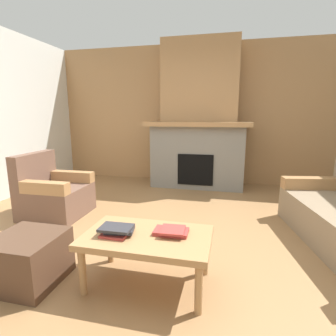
# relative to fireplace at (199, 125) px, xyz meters

# --- Properties ---
(ground) EXTENTS (9.00, 9.00, 0.00)m
(ground) POSITION_rel_fireplace_xyz_m (0.00, -2.62, -1.16)
(ground) COLOR olive
(wall_back_wood_panel) EXTENTS (6.00, 0.12, 2.70)m
(wall_back_wood_panel) POSITION_rel_fireplace_xyz_m (0.00, 0.38, 0.19)
(wall_back_wood_panel) COLOR #A87A4C
(wall_back_wood_panel) RESTS_ON ground
(fireplace) EXTENTS (1.90, 0.82, 2.70)m
(fireplace) POSITION_rel_fireplace_xyz_m (0.00, 0.00, 0.00)
(fireplace) COLOR gray
(fireplace) RESTS_ON ground
(armchair) EXTENTS (0.77, 0.77, 0.85)m
(armchair) POSITION_rel_fireplace_xyz_m (-1.73, -2.03, -0.87)
(armchair) COLOR brown
(armchair) RESTS_ON ground
(coffee_table) EXTENTS (1.00, 0.60, 0.43)m
(coffee_table) POSITION_rel_fireplace_xyz_m (-0.02, -3.20, -0.79)
(coffee_table) COLOR #A87A4C
(coffee_table) RESTS_ON ground
(ottoman) EXTENTS (0.52, 0.52, 0.40)m
(ottoman) POSITION_rel_fireplace_xyz_m (-0.98, -3.39, -0.96)
(ottoman) COLOR #4C3323
(ottoman) RESTS_ON ground
(book_stack_near_edge) EXTENTS (0.27, 0.22, 0.07)m
(book_stack_near_edge) POSITION_rel_fireplace_xyz_m (-0.25, -3.25, -0.70)
(book_stack_near_edge) COLOR #B23833
(book_stack_near_edge) RESTS_ON coffee_table
(book_stack_center) EXTENTS (0.27, 0.20, 0.05)m
(book_stack_center) POSITION_rel_fireplace_xyz_m (0.17, -3.14, -0.71)
(book_stack_center) COLOR #B23833
(book_stack_center) RESTS_ON coffee_table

